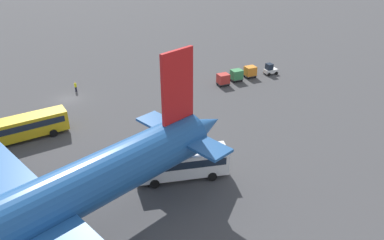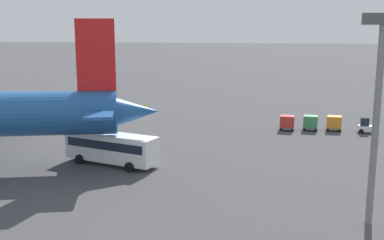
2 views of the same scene
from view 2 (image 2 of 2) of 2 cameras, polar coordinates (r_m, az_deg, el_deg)
ground_plane at (r=78.37m, az=-7.42°, el=0.59°), size 600.00×600.00×0.00m
shuttle_bus_near at (r=71.78m, az=-15.87°, el=0.76°), size 11.63×3.13×3.07m
shuttle_bus_far at (r=50.88m, az=-9.51°, el=-3.10°), size 10.49×5.92×3.23m
baggage_tug at (r=69.02m, az=19.97°, el=-0.67°), size 2.52×1.85×2.10m
worker_person at (r=79.90m, az=-5.62°, el=1.47°), size 0.38×0.38×1.74m
cargo_cart_orange at (r=68.87m, az=16.49°, el=-0.26°), size 2.17×1.89×2.06m
cargo_cart_green at (r=68.31m, az=13.86°, el=-0.22°), size 2.17×1.89×2.06m
cargo_cart_red at (r=67.62m, az=11.21°, el=-0.22°), size 2.17×1.89×2.06m
light_pole at (r=36.17m, az=21.18°, el=2.67°), size 2.80×0.70×15.22m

